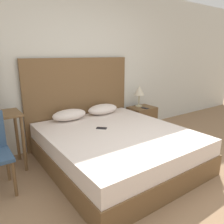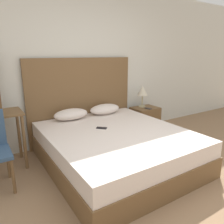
# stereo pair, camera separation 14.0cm
# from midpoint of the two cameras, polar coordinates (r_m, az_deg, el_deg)

# --- Properties ---
(ground_plane) EXTENTS (16.00, 16.00, 0.00)m
(ground_plane) POSITION_cam_midpoint_polar(r_m,az_deg,el_deg) (2.59, 15.35, -22.33)
(ground_plane) COLOR #8C6B4C
(wall_back) EXTENTS (10.00, 0.06, 2.70)m
(wall_back) POSITION_cam_midpoint_polar(r_m,az_deg,el_deg) (3.90, -10.20, 11.86)
(wall_back) COLOR silver
(wall_back) RESTS_ON ground_plane
(bed) EXTENTS (1.85, 2.10, 0.50)m
(bed) POSITION_cam_midpoint_polar(r_m,az_deg,el_deg) (3.17, -0.17, -9.20)
(bed) COLOR brown
(bed) RESTS_ON ground_plane
(headboard) EXTENTS (1.94, 0.05, 1.48)m
(headboard) POSITION_cam_midpoint_polar(r_m,az_deg,el_deg) (3.91, -9.28, 2.90)
(headboard) COLOR brown
(headboard) RESTS_ON ground_plane
(pillow_left) EXTENTS (0.57, 0.30, 0.18)m
(pillow_left) POSITION_cam_midpoint_polar(r_m,az_deg,el_deg) (3.62, -12.16, -0.73)
(pillow_left) COLOR silver
(pillow_left) RESTS_ON bed
(pillow_right) EXTENTS (0.57, 0.30, 0.18)m
(pillow_right) POSITION_cam_midpoint_polar(r_m,az_deg,el_deg) (3.90, -3.46, 0.74)
(pillow_right) COLOR silver
(pillow_right) RESTS_ON bed
(phone_on_bed) EXTENTS (0.15, 0.16, 0.01)m
(phone_on_bed) POSITION_cam_midpoint_polar(r_m,az_deg,el_deg) (3.18, -4.02, -4.23)
(phone_on_bed) COLOR black
(phone_on_bed) RESTS_ON bed
(nightstand) EXTENTS (0.51, 0.40, 0.50)m
(nightstand) POSITION_cam_midpoint_polar(r_m,az_deg,el_deg) (4.50, 6.88, -1.84)
(nightstand) COLOR brown
(nightstand) RESTS_ON ground_plane
(table_lamp) EXTENTS (0.21, 0.21, 0.43)m
(table_lamp) POSITION_cam_midpoint_polar(r_m,az_deg,el_deg) (4.42, 6.24, 5.43)
(table_lamp) COLOR tan
(table_lamp) RESTS_ON nightstand
(phone_on_nightstand) EXTENTS (0.09, 0.16, 0.01)m
(phone_on_nightstand) POSITION_cam_midpoint_polar(r_m,az_deg,el_deg) (4.35, 7.67, 1.03)
(phone_on_nightstand) COLOR black
(phone_on_nightstand) RESTS_ON nightstand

